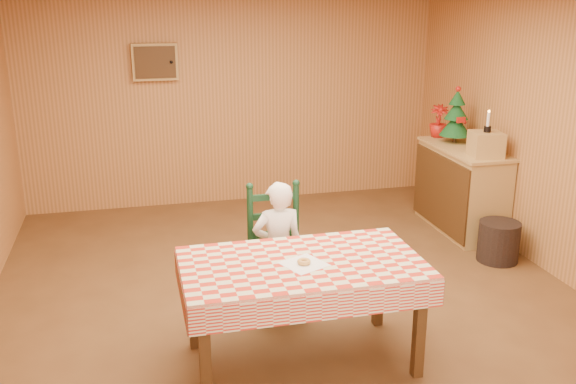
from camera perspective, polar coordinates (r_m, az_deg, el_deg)
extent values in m
plane|color=brown|center=(5.45, 0.51, -10.20)|extent=(6.00, 6.00, 0.00)
cube|color=#B87B42|center=(7.86, -4.93, 8.39)|extent=(5.00, 0.10, 2.60)
cube|color=#B87B42|center=(6.09, 24.07, 4.28)|extent=(0.10, 6.00, 2.60)
cube|color=tan|center=(7.66, -11.74, 11.25)|extent=(0.52, 0.08, 0.42)
cube|color=#462A12|center=(7.62, -11.72, 11.22)|extent=(0.46, 0.02, 0.36)
sphere|color=black|center=(7.61, -10.34, 11.29)|extent=(0.04, 0.04, 0.04)
cube|color=#462A12|center=(4.41, 1.25, -6.77)|extent=(1.60, 0.90, 0.06)
cube|color=#462A12|center=(4.14, -7.38, -14.48)|extent=(0.07, 0.07, 0.69)
cube|color=#462A12|center=(4.49, 11.59, -11.98)|extent=(0.07, 0.07, 0.69)
cube|color=#462A12|center=(4.79, -8.44, -9.88)|extent=(0.07, 0.07, 0.69)
cube|color=#462A12|center=(5.09, 8.05, -8.11)|extent=(0.07, 0.07, 0.69)
cube|color=red|center=(4.39, 1.25, -6.30)|extent=(1.64, 0.94, 0.02)
cube|color=red|center=(4.03, 3.01, -10.21)|extent=(1.64, 0.02, 0.18)
cube|color=red|center=(4.85, -0.20, -5.21)|extent=(1.64, 0.02, 0.18)
cube|color=#34612C|center=(4.31, -9.46, -8.48)|extent=(0.02, 0.94, 0.18)
cube|color=#34612C|center=(4.69, 11.02, -6.34)|extent=(0.02, 0.94, 0.18)
cube|color=black|center=(5.17, -0.88, -6.49)|extent=(0.44, 0.40, 0.04)
cylinder|color=black|center=(5.08, -2.55, -9.76)|extent=(0.04, 0.04, 0.41)
cylinder|color=black|center=(5.16, 1.64, -9.31)|extent=(0.04, 0.04, 0.41)
cylinder|color=black|center=(5.38, -3.27, -8.15)|extent=(0.04, 0.04, 0.41)
cylinder|color=black|center=(5.46, 0.69, -7.75)|extent=(0.04, 0.04, 0.41)
cylinder|color=black|center=(5.17, -3.38, -2.69)|extent=(0.05, 0.05, 0.60)
sphere|color=black|center=(5.07, -3.44, 0.49)|extent=(0.06, 0.06, 0.06)
cylinder|color=black|center=(5.25, 0.71, -2.36)|extent=(0.05, 0.05, 0.60)
sphere|color=black|center=(5.15, 0.72, 0.78)|extent=(0.06, 0.06, 0.06)
cube|color=black|center=(5.25, -1.31, -3.76)|extent=(0.38, 0.03, 0.05)
cube|color=black|center=(5.19, -1.32, -2.11)|extent=(0.38, 0.03, 0.05)
cube|color=black|center=(5.14, -1.33, -0.43)|extent=(0.38, 0.03, 0.05)
imported|color=white|center=(5.12, -0.89, -5.13)|extent=(0.41, 0.27, 1.12)
cube|color=white|center=(4.34, 1.43, -6.41)|extent=(0.34, 0.34, 0.00)
torus|color=gold|center=(4.33, 1.43, -6.21)|extent=(0.10, 0.10, 0.03)
cube|color=tan|center=(7.25, 15.17, 0.15)|extent=(0.50, 1.20, 0.90)
cube|color=tan|center=(7.13, 15.47, 3.72)|extent=(0.54, 1.24, 0.03)
cube|color=#462A12|center=(7.13, 13.34, 0.00)|extent=(0.02, 1.20, 0.80)
cube|color=tan|center=(6.76, 17.19, 4.07)|extent=(0.35, 0.35, 0.25)
cylinder|color=#462A12|center=(7.33, 14.57, 4.60)|extent=(0.04, 0.04, 0.08)
cone|color=#0D3D19|center=(7.30, 14.66, 5.82)|extent=(0.34, 0.34, 0.24)
cone|color=#0D3D19|center=(7.27, 14.76, 7.06)|extent=(0.26, 0.26, 0.20)
cone|color=#0D3D19|center=(7.25, 14.84, 8.15)|extent=(0.18, 0.18, 0.16)
sphere|color=#AE1810|center=(7.23, 14.90, 8.85)|extent=(0.06, 0.06, 0.06)
cube|color=#AE1810|center=(7.14, 15.13, 6.20)|extent=(0.10, 0.02, 0.06)
sphere|color=#AE1810|center=(7.28, 15.46, 5.97)|extent=(0.04, 0.04, 0.04)
sphere|color=#AE1810|center=(7.29, 14.05, 6.66)|extent=(0.04, 0.04, 0.04)
sphere|color=#AE1810|center=(7.36, 14.73, 7.50)|extent=(0.04, 0.04, 0.04)
imported|color=#AE1810|center=(7.54, 13.25, 6.16)|extent=(0.26, 0.26, 0.37)
cylinder|color=black|center=(6.73, 17.30, 5.36)|extent=(0.07, 0.07, 0.06)
cylinder|color=white|center=(6.71, 17.38, 6.19)|extent=(0.03, 0.03, 0.14)
sphere|color=orange|center=(6.70, 17.44, 6.88)|extent=(0.02, 0.02, 0.02)
cylinder|color=black|center=(6.58, 18.21, -4.21)|extent=(0.43, 0.43, 0.40)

